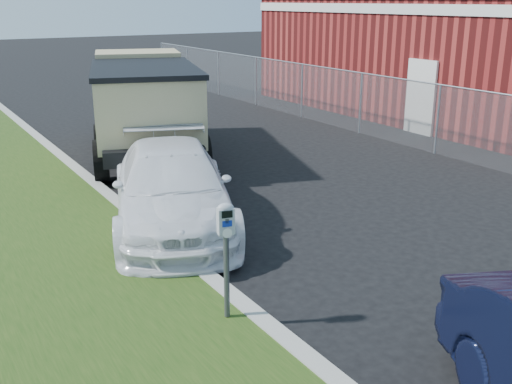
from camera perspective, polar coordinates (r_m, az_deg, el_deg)
ground at (r=9.78m, az=10.16°, el=-5.80°), size 120.00×120.00×0.00m
chainlink_fence at (r=18.38m, az=10.00°, el=9.43°), size 0.06×30.06×30.00m
brick_building at (r=23.30m, az=19.85°, el=12.54°), size 9.20×14.20×4.17m
parking_meter at (r=7.12m, az=-2.88°, el=-4.19°), size 0.23×0.18×1.48m
white_wagon at (r=10.74m, az=-8.12°, el=0.53°), size 3.57×5.27×1.42m
dump_truck at (r=15.91m, az=-10.68°, el=8.60°), size 4.16×6.73×2.48m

